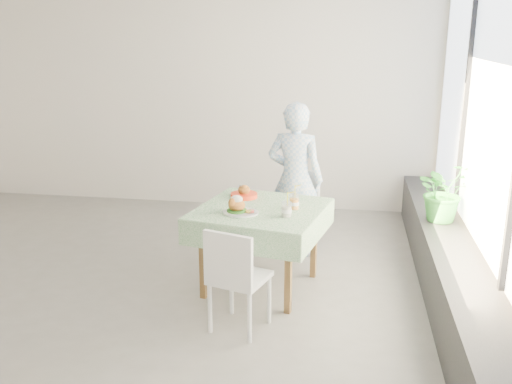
% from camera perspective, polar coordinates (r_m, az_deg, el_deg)
% --- Properties ---
extents(floor, '(6.00, 6.00, 0.00)m').
position_cam_1_polar(floor, '(5.44, -12.16, -8.59)').
color(floor, slate).
rests_on(floor, ground).
extents(wall_back, '(6.00, 0.02, 2.80)m').
position_cam_1_polar(wall_back, '(7.39, -5.73, 9.42)').
color(wall_back, silver).
rests_on(wall_back, ground).
extents(wall_right, '(0.02, 5.00, 2.80)m').
position_cam_1_polar(wall_right, '(4.79, 22.50, 4.80)').
color(wall_right, silver).
rests_on(wall_right, ground).
extents(window_pane, '(0.01, 4.80, 2.18)m').
position_cam_1_polar(window_pane, '(4.75, 22.46, 7.78)').
color(window_pane, '#D1E0F9').
rests_on(window_pane, ground).
extents(window_ledge, '(0.40, 4.80, 0.50)m').
position_cam_1_polar(window_ledge, '(5.07, 18.91, -7.89)').
color(window_ledge, black).
rests_on(window_ledge, ground).
extents(cafe_table, '(1.23, 1.23, 0.74)m').
position_cam_1_polar(cafe_table, '(5.02, 0.47, -4.67)').
color(cafe_table, brown).
rests_on(cafe_table, ground).
extents(chair_far, '(0.52, 0.52, 0.85)m').
position_cam_1_polar(chair_far, '(5.85, 3.77, -3.71)').
color(chair_far, white).
rests_on(chair_far, ground).
extents(chair_near, '(0.49, 0.49, 0.83)m').
position_cam_1_polar(chair_near, '(4.42, -1.71, -10.55)').
color(chair_near, white).
rests_on(chair_near, ground).
extents(diner, '(0.62, 0.46, 1.56)m').
position_cam_1_polar(diner, '(5.72, 3.93, 1.26)').
color(diner, '#8DB8E2').
rests_on(diner, ground).
extents(main_dish, '(0.30, 0.30, 0.16)m').
position_cam_1_polar(main_dish, '(4.76, -1.74, -1.56)').
color(main_dish, white).
rests_on(main_dish, cafe_table).
extents(juice_cup_orange, '(0.09, 0.09, 0.25)m').
position_cam_1_polar(juice_cup_orange, '(4.89, 3.84, -1.05)').
color(juice_cup_orange, white).
rests_on(juice_cup_orange, cafe_table).
extents(juice_cup_lemonade, '(0.09, 0.09, 0.25)m').
position_cam_1_polar(juice_cup_lemonade, '(4.69, 3.08, -1.80)').
color(juice_cup_lemonade, white).
rests_on(juice_cup_lemonade, cafe_table).
extents(second_dish, '(0.25, 0.25, 0.12)m').
position_cam_1_polar(second_dish, '(5.22, -1.21, -0.18)').
color(second_dish, red).
rests_on(second_dish, cafe_table).
extents(potted_plant, '(0.66, 0.63, 0.57)m').
position_cam_1_polar(potted_plant, '(5.56, 18.28, 0.10)').
color(potted_plant, '#27772B').
rests_on(potted_plant, window_ledge).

